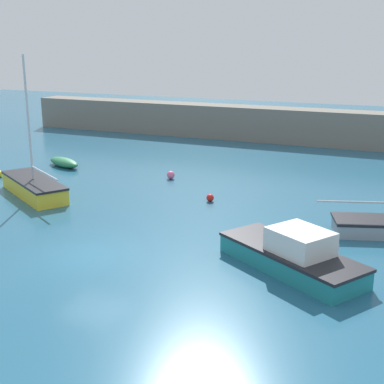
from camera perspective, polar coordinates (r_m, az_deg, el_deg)
ground_plane at (r=22.35m, az=-10.68°, el=-6.86°), size 120.00×120.00×0.20m
harbor_breakwater at (r=47.27m, az=8.95°, el=7.10°), size 48.39×2.63×2.92m
motorboat_grey_hull at (r=20.68m, az=10.73°, el=-6.60°), size 6.32×5.01×1.71m
rowboat_white_midwater at (r=38.28m, az=-13.49°, el=3.10°), size 3.35×2.25×0.61m
sailboat_tall_mast at (r=31.38m, az=-16.52°, el=0.56°), size 6.31×4.64×7.76m
mooring_buoy_yellow at (r=36.44m, az=-19.84°, el=1.83°), size 0.44×0.44×0.44m
mooring_buoy_red at (r=29.07m, az=1.95°, el=-0.62°), size 0.41×0.41×0.41m
mooring_buoy_pink at (r=33.89m, az=-2.29°, el=1.83°), size 0.50×0.50×0.50m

